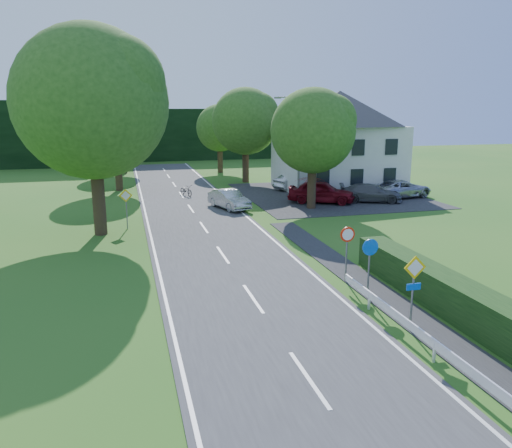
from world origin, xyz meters
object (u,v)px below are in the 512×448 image
object	(u,v)px
motorcycle	(186,190)
parked_car_red	(321,192)
parked_car_grey	(371,193)
moving_car	(229,199)
parasol	(310,190)
streetlight	(297,145)
parked_car_silver_b	(401,189)
parked_car_silver_a	(296,181)

from	to	relation	value
motorcycle	parked_car_red	xyz separation A→B (m)	(9.61, -5.77, 0.40)
motorcycle	parked_car_grey	distance (m)	14.89
moving_car	parasol	bearing A→B (deg)	-15.69
streetlight	motorcycle	world-z (taller)	streetlight
streetlight	parked_car_silver_b	bearing A→B (deg)	1.53
streetlight	parked_car_red	world-z (taller)	streetlight
moving_car	parked_car_silver_a	distance (m)	10.35
streetlight	parked_car_grey	distance (m)	6.93
streetlight	parked_car_red	bearing A→B (deg)	-8.18
parked_car_silver_b	parasol	bearing A→B (deg)	83.38
motorcycle	parked_car_silver_b	world-z (taller)	parked_car_silver_b
parked_car_silver_b	motorcycle	bearing A→B (deg)	60.77
parked_car_silver_b	parasol	xyz separation A→B (m)	(-8.14, -0.74, 0.34)
parked_car_silver_a	motorcycle	bearing A→B (deg)	72.07
parked_car_red	parasol	distance (m)	1.04
parked_car_red	parked_car_silver_b	size ratio (longest dim) A/B	0.97
moving_car	parked_car_silver_b	bearing A→B (deg)	-13.70
moving_car	motorcycle	bearing A→B (deg)	93.45
motorcycle	parasol	world-z (taller)	parasol
moving_car	parked_car_silver_a	bearing A→B (deg)	25.56
parasol	parked_car_red	bearing A→B (deg)	12.81
parked_car_grey	parked_car_silver_b	size ratio (longest dim) A/B	0.92
motorcycle	parked_car_red	distance (m)	11.22
streetlight	motorcycle	size ratio (longest dim) A/B	4.61
parked_car_silver_a	parked_car_silver_b	world-z (taller)	parked_car_silver_b
streetlight	parked_car_silver_b	world-z (taller)	streetlight
parked_car_silver_a	parasol	distance (m)	7.00
streetlight	parasol	world-z (taller)	streetlight
parked_car_red	parasol	bearing A→B (deg)	129.67
streetlight	moving_car	size ratio (longest dim) A/B	1.93
moving_car	parked_car_grey	bearing A→B (deg)	-18.07
streetlight	moving_car	distance (m)	6.57
moving_car	parked_car_red	distance (m)	7.28
parked_car_silver_a	parked_car_grey	bearing A→B (deg)	-176.63
parked_car_red	parked_car_grey	bearing A→B (deg)	-71.17
parked_car_red	parked_car_silver_a	world-z (taller)	parked_car_red
moving_car	parked_car_silver_b	size ratio (longest dim) A/B	0.80
streetlight	moving_car	bearing A→B (deg)	-172.73
parked_car_red	parked_car_grey	xyz separation A→B (m)	(3.87, -0.55, -0.17)
parked_car_silver_a	parked_car_red	bearing A→B (deg)	154.32
parked_car_red	parked_car_silver_a	bearing A→B (deg)	24.13
parked_car_silver_a	streetlight	bearing A→B (deg)	137.84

